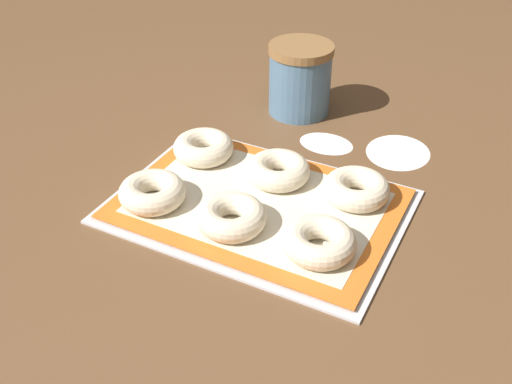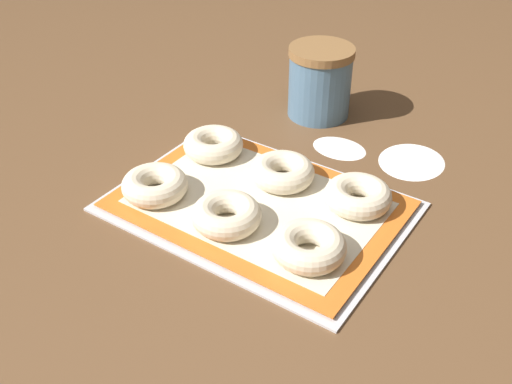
% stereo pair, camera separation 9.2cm
% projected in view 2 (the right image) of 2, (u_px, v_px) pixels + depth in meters
% --- Properties ---
extents(ground_plane, '(2.80, 2.80, 0.00)m').
position_uv_depth(ground_plane, '(253.00, 212.00, 0.95)').
color(ground_plane, brown).
extents(baking_tray, '(0.45, 0.32, 0.01)m').
position_uv_depth(baking_tray, '(256.00, 205.00, 0.96)').
color(baking_tray, silver).
rests_on(baking_tray, ground_plane).
extents(baking_mat, '(0.43, 0.30, 0.00)m').
position_uv_depth(baking_mat, '(256.00, 202.00, 0.96)').
color(baking_mat, orange).
rests_on(baking_mat, baking_tray).
extents(bagel_front_left, '(0.11, 0.11, 0.04)m').
position_uv_depth(bagel_front_left, '(155.00, 185.00, 0.96)').
color(bagel_front_left, beige).
rests_on(bagel_front_left, baking_mat).
extents(bagel_front_center, '(0.11, 0.11, 0.04)m').
position_uv_depth(bagel_front_center, '(226.00, 215.00, 0.90)').
color(bagel_front_center, beige).
rests_on(bagel_front_center, baking_mat).
extents(bagel_front_right, '(0.11, 0.11, 0.04)m').
position_uv_depth(bagel_front_right, '(309.00, 246.00, 0.84)').
color(bagel_front_right, beige).
rests_on(bagel_front_right, baking_mat).
extents(bagel_back_left, '(0.11, 0.11, 0.04)m').
position_uv_depth(bagel_back_left, '(213.00, 145.00, 1.06)').
color(bagel_back_left, beige).
rests_on(bagel_back_left, baking_mat).
extents(bagel_back_center, '(0.11, 0.11, 0.04)m').
position_uv_depth(bagel_back_center, '(285.00, 173.00, 0.99)').
color(bagel_back_center, beige).
rests_on(bagel_back_center, baking_mat).
extents(bagel_back_right, '(0.11, 0.11, 0.04)m').
position_uv_depth(bagel_back_right, '(358.00, 196.00, 0.94)').
color(bagel_back_right, beige).
rests_on(bagel_back_right, baking_mat).
extents(flour_canister, '(0.13, 0.13, 0.14)m').
position_uv_depth(flour_canister, '(320.00, 82.00, 1.18)').
color(flour_canister, slate).
rests_on(flour_canister, ground_plane).
extents(flour_patch_near, '(0.10, 0.08, 0.00)m').
position_uv_depth(flour_patch_near, '(339.00, 148.00, 1.11)').
color(flour_patch_near, white).
rests_on(flour_patch_near, ground_plane).
extents(flour_patch_far, '(0.12, 0.13, 0.00)m').
position_uv_depth(flour_patch_far, '(412.00, 161.00, 1.07)').
color(flour_patch_far, white).
rests_on(flour_patch_far, ground_plane).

